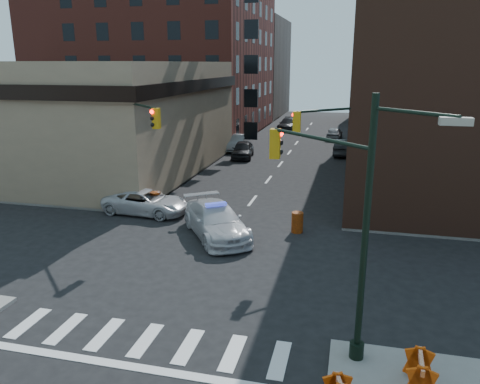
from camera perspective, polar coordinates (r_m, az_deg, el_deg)
The scene contains 27 objects.
ground at distance 22.19m, azimuth -4.00°, elevation -8.24°, with size 140.00×140.00×0.00m, color black.
sidewalk_nw at distance 60.40m, azimuth -15.59°, elevation 6.50°, with size 34.00×54.50×0.15m, color gray.
bank_building at distance 42.96m, azimuth -19.46°, elevation 8.72°, with size 22.00×22.00×9.00m, color #8D775C.
apartment_block at distance 64.37m, azimuth -9.44°, elevation 18.04°, with size 25.00×25.00×24.00m, color maroon.
commercial_row_ne at distance 42.41m, azimuth 23.29°, elevation 11.68°, with size 14.00×34.00×14.00m, color #4C2B1E.
filler_nw at distance 84.33m, azimuth -1.69°, elevation 14.86°, with size 20.00×18.00×16.00m, color brown.
filler_ne at distance 77.77m, azimuth 19.86°, elevation 12.45°, with size 16.00×16.00×12.00m, color maroon.
signal_pole_se at distance 14.46m, azimuth 12.09°, elevation -2.17°, with size 5.40×5.27×8.00m.
signal_pole_nw at distance 27.87m, azimuth -12.40°, elevation 5.67°, with size 3.58×3.67×8.00m.
signal_pole_ne at distance 25.10m, azimuth 12.47°, elevation 4.62°, with size 3.67×3.58×8.00m.
tree_ne_near at distance 45.67m, azimuth 15.27°, elevation 8.12°, with size 3.00×3.00×4.85m.
tree_ne_far at distance 53.62m, azimuth 15.11°, elevation 9.15°, with size 3.00×3.00×4.85m.
police_car at distance 24.75m, azimuth -2.93°, elevation -3.52°, with size 2.41×5.94×1.72m, color silver.
pickup at distance 29.03m, azimuth -11.40°, elevation -1.21°, with size 2.41×5.23×1.45m, color silver.
parked_car_wnear at distance 45.44m, azimuth 0.34°, elevation 5.20°, with size 1.88×4.68×1.60m, color black.
parked_car_wfar at distance 49.28m, azimuth -0.34°, elevation 6.03°, with size 1.74×4.99×1.64m, color gray.
parked_car_wdeep at distance 65.00m, azimuth 5.87°, elevation 8.23°, with size 2.23×5.48×1.59m, color black.
parked_car_enear at distance 47.78m, azimuth 12.60°, elevation 5.33°, with size 1.68×4.82×1.59m, color black.
parked_car_efar at distance 58.02m, azimuth 11.45°, elevation 7.05°, with size 1.67×4.15×1.41m, color gray.
pedestrian_a at distance 32.44m, azimuth -13.45°, elevation 0.93°, with size 0.62×0.41×1.70m, color black.
pedestrian_b at distance 33.22m, azimuth -21.35°, elevation 0.70°, with size 0.87×0.68×1.79m, color black.
pedestrian_c at distance 31.28m, azimuth -18.87°, elevation 0.05°, with size 1.04×0.43×1.77m, color #212731.
barrel_road at distance 25.58m, azimuth 7.00°, elevation -3.69°, with size 0.63×0.63×1.12m, color #CD4209.
barrel_bank at distance 29.76m, azimuth -10.24°, elevation -1.07°, with size 0.63×0.63×1.12m, color #C25209.
barricade_se_a at distance 14.77m, azimuth 21.08°, elevation -19.85°, with size 1.24×0.62×0.93m, color red, non-canonical shape.
barricade_nw_a at distance 29.46m, azimuth -13.38°, elevation -1.38°, with size 1.14×0.57×0.86m, color #E4420A, non-canonical shape.
barricade_nw_b at distance 32.16m, azimuth -14.21°, elevation 0.02°, with size 1.19×0.60×0.90m, color orange, non-canonical shape.
Camera 1 is at (6.28, -19.33, 8.91)m, focal length 35.00 mm.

